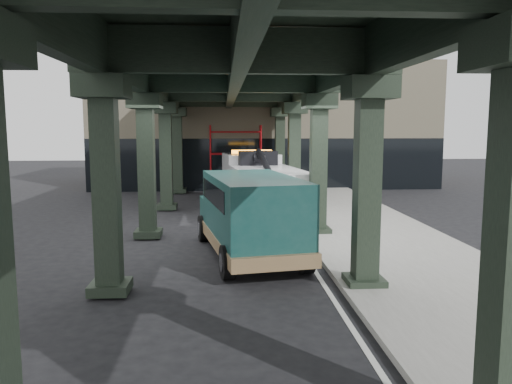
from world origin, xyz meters
name	(u,v)px	position (x,y,z in m)	size (l,w,h in m)	color
ground	(248,250)	(0.00, 0.00, 0.00)	(90.00, 90.00, 0.00)	black
sidewalk	(369,233)	(4.50, 2.00, 0.07)	(5.00, 40.00, 0.15)	gray
lane_stripe	(292,236)	(1.70, 2.00, 0.01)	(0.12, 38.00, 0.01)	silver
viaduct	(233,80)	(-0.40, 2.00, 5.46)	(7.40, 32.00, 6.40)	black
building	(262,126)	(2.00, 20.00, 4.00)	(22.00, 10.00, 8.00)	#C6B793
scaffolding	(236,157)	(0.00, 14.64, 2.11)	(3.08, 0.88, 4.00)	#AF0E13
tow_truck	(259,182)	(0.85, 6.61, 1.43)	(3.53, 9.19, 2.94)	black
towed_van	(250,214)	(0.03, -0.90, 1.33)	(3.32, 6.38, 2.47)	#113D39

